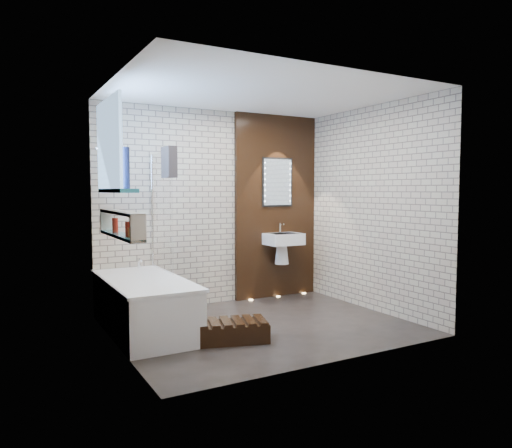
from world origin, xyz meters
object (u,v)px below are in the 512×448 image
bathtub (144,305)px  led_mirror (277,182)px  walnut_step (226,332)px  bath_screen (162,212)px  washbasin (283,243)px

bathtub → led_mirror: 2.68m
led_mirror → walnut_step: (-1.55, -1.53, -1.56)m
bath_screen → led_mirror: bearing=10.7°
bathtub → led_mirror: led_mirror is taller
washbasin → walnut_step: size_ratio=0.69×
led_mirror → walnut_step: size_ratio=0.83×
bath_screen → walnut_step: 1.70m
bathtub → walnut_step: 1.00m
bathtub → washbasin: size_ratio=3.00×
bath_screen → walnut_step: bearing=-77.2°
bath_screen → bathtub: bearing=-128.9°
led_mirror → walnut_step: 2.68m
bath_screen → washbasin: bearing=5.8°
walnut_step → led_mirror: bearing=44.7°
walnut_step → washbasin: bearing=41.6°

